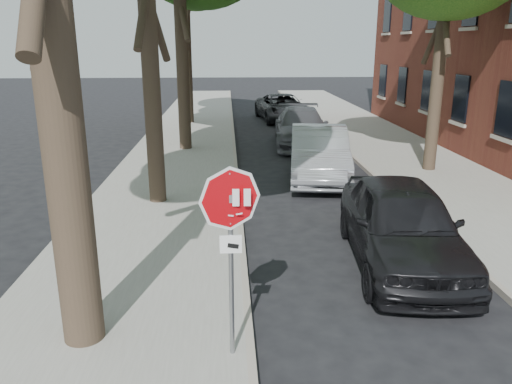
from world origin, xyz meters
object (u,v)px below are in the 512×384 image
Objects in this scene: car_c at (301,127)px; car_d at (283,108)px; car_b at (319,153)px; car_a at (401,224)px; stop_sign at (231,227)px.

car_d is at bearing 94.84° from car_c.
car_c is (0.22, 5.44, -0.04)m from car_b.
car_a reaches higher than car_b.
car_b reaches higher than car_d.
stop_sign reaches higher than car_b.
car_b is at bearing -97.35° from car_d.
car_b is at bearing 98.93° from car_a.
stop_sign is 0.54× the size of car_a.
car_d is (0.22, 12.51, -0.09)m from car_b.
car_a reaches higher than car_c.
car_c is at bearing 78.30° from stop_sign.
car_a reaches higher than car_d.
car_c is 1.01× the size of car_d.
car_c is (-0.21, 11.92, -0.05)m from car_a.
car_b is 0.94× the size of car_d.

